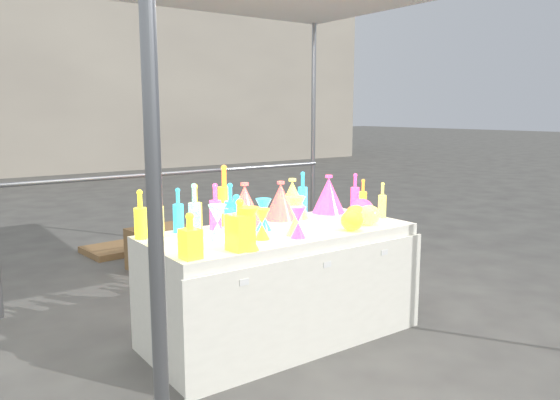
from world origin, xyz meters
TOP-DOWN VIEW (x-y plane):
  - ground at (0.00, 0.00)m, footprint 80.00×80.00m
  - display_table at (0.00, -0.01)m, footprint 1.84×0.83m
  - background_building at (4.00, 14.00)m, footprint 14.00×6.00m
  - cardboard_box_closed at (0.01, 2.03)m, footprint 0.61×0.48m
  - cardboard_box_flat at (-0.07, 2.89)m, footprint 0.84×0.63m
  - bottle_0 at (-0.85, 0.29)m, footprint 0.10×0.10m
  - bottle_1 at (-0.58, 0.32)m, footprint 0.08×0.08m
  - bottle_2 at (-0.22, 0.34)m, footprint 0.11×0.11m
  - bottle_3 at (-0.34, 0.26)m, footprint 0.09×0.09m
  - bottle_4 at (-0.85, 0.05)m, footprint 0.09×0.09m
  - bottle_5 at (-0.57, 0.12)m, footprint 0.10×0.10m
  - bottle_6 at (-0.53, 0.18)m, footprint 0.10×0.10m
  - bottle_7 at (-0.31, 0.13)m, footprint 0.10×0.10m
  - decanter_0 at (-0.81, -0.31)m, footprint 0.11×0.11m
  - decanter_1 at (-0.50, -0.31)m, footprint 0.14×0.14m
  - decanter_2 at (-0.36, -0.03)m, footprint 0.12×0.12m
  - hourglass_0 at (-0.46, -0.34)m, footprint 0.14×0.14m
  - hourglass_1 at (-0.05, -0.26)m, footprint 0.13×0.13m
  - hourglass_2 at (-0.02, -0.19)m, footprint 0.14×0.14m
  - hourglass_3 at (-0.50, -0.05)m, footprint 0.15×0.15m
  - hourglass_4 at (-0.25, -0.16)m, footprint 0.11×0.11m
  - hourglass_5 at (-0.10, 0.05)m, footprint 0.12×0.12m
  - globe_0 at (0.36, -0.30)m, footprint 0.16×0.16m
  - globe_1 at (0.59, -0.24)m, footprint 0.18×0.18m
  - globe_2 at (0.53, -0.17)m, footprint 0.16×0.16m
  - globe_3 at (0.67, -0.08)m, footprint 0.18×0.18m
  - lampshade_0 at (-0.10, 0.28)m, footprint 0.33×0.33m
  - lampshade_1 at (0.21, 0.28)m, footprint 0.29×0.29m
  - lampshade_2 at (0.66, 0.28)m, footprint 0.28×0.28m
  - lampshade_3 at (0.31, 0.28)m, footprint 0.26×0.26m
  - bottle_8 at (0.47, 0.36)m, footprint 0.09×0.09m
  - bottle_9 at (0.86, 0.10)m, footprint 0.07×0.07m
  - bottle_10 at (0.86, 0.19)m, footprint 0.08×0.08m
  - bottle_11 at (0.86, -0.10)m, footprint 0.07×0.07m

SIDE VIEW (x-z plane):
  - ground at x=0.00m, z-range 0.00..0.00m
  - cardboard_box_flat at x=-0.07m, z-range 0.00..0.07m
  - cardboard_box_closed at x=0.01m, z-range 0.00..0.41m
  - display_table at x=0.00m, z-range 0.00..0.75m
  - globe_0 at x=0.36m, z-range 0.75..0.87m
  - globe_2 at x=0.53m, z-range 0.75..0.87m
  - globe_1 at x=0.59m, z-range 0.75..0.87m
  - globe_3 at x=0.67m, z-range 0.75..0.89m
  - hourglass_4 at x=-0.25m, z-range 0.75..0.94m
  - hourglass_1 at x=-0.05m, z-range 0.75..0.95m
  - hourglass_5 at x=-0.10m, z-range 0.75..0.96m
  - hourglass_3 at x=-0.50m, z-range 0.75..0.97m
  - hourglass_0 at x=-0.46m, z-range 0.75..1.00m
  - hourglass_2 at x=-0.02m, z-range 0.75..1.00m
  - decanter_0 at x=-0.81m, z-range 0.75..1.00m
  - bottle_11 at x=0.86m, z-range 0.75..1.01m
  - bottle_9 at x=0.86m, z-range 0.75..1.02m
  - decanter_2 at x=-0.36m, z-range 0.75..1.02m
  - lampshade_1 at x=0.21m, z-range 0.75..1.03m
  - bottle_1 at x=-0.58m, z-range 0.75..1.04m
  - lampshade_0 at x=-0.10m, z-range 0.75..1.04m
  - lampshade_3 at x=0.31m, z-range 0.75..1.04m
  - lampshade_2 at x=0.66m, z-range 0.75..1.04m
  - decanter_1 at x=-0.50m, z-range 0.75..1.05m
  - bottle_10 at x=0.86m, z-range 0.75..1.05m
  - bottle_0 at x=-0.85m, z-range 0.75..1.06m
  - bottle_3 at x=-0.34m, z-range 0.75..1.06m
  - bottle_7 at x=-0.31m, z-range 0.75..1.07m
  - bottle_8 at x=0.47m, z-range 0.75..1.08m
  - bottle_6 at x=-0.53m, z-range 0.75..1.08m
  - bottle_5 at x=-0.57m, z-range 0.75..1.09m
  - bottle_4 at x=-0.85m, z-range 0.75..1.12m
  - bottle_2 at x=-0.22m, z-range 0.75..1.17m
  - background_building at x=4.00m, z-range 0.00..6.00m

